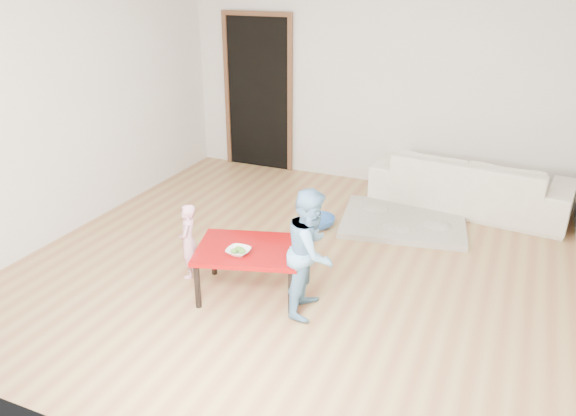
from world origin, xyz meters
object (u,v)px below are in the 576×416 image
Objects in this scene: child_pink at (188,241)px; basin at (319,222)px; sofa at (470,182)px; red_table at (250,270)px; bowl at (238,251)px; child_blue at (311,252)px.

basin is at bearing 132.99° from child_pink.
sofa reaches higher than basin.
sofa is 3.42m from child_pink.
child_pink reaches higher than red_table.
bowl is at bearing -93.34° from basin.
bowl is 0.62m from child_blue.
child_pink is at bearing 57.79° from sofa.
child_blue is (1.22, -0.07, 0.18)m from child_pink.
child_blue reaches higher than sofa.
child_pink reaches higher than sofa.
bowl is at bearing 68.42° from sofa.
child_pink is at bearing 163.21° from bowl.
bowl is (-1.53, -2.85, 0.14)m from sofa.
bowl is at bearing -101.32° from red_table.
child_pink is 1.66m from basin.
sofa is 6.06× the size of basin.
red_table is 0.28m from bowl.
basin is at bearing 87.41° from red_table.
sofa is 3.13× the size of child_pink.
sofa is 3.24m from bowl.
child_blue reaches higher than child_pink.
child_pink is at bearing -115.90° from basin.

